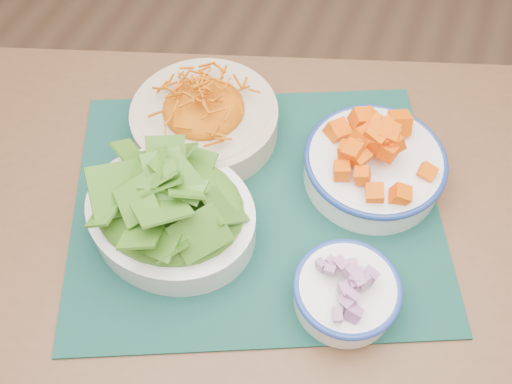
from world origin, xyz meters
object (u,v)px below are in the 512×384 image
Objects in this scene: squash_bowl at (375,160)px; lettuce_bowl at (170,208)px; onion_bowl at (347,289)px; placemat at (256,204)px; table at (284,267)px; carrot_bowl at (204,114)px.

lettuce_bowl is (-0.24, -0.18, 0.01)m from squash_bowl.
placemat is at bearing 147.71° from onion_bowl.
table is 2.32× the size of placemat.
lettuce_bowl reaches higher than carrot_bowl.
placemat is 2.49× the size of squash_bowl.
onion_bowl is at bearing 3.51° from lettuce_bowl.
squash_bowl is 0.30m from lettuce_bowl.
squash_bowl is at bearing 1.03° from carrot_bowl.
placemat is 0.14m from lettuce_bowl.
placemat is at bearing -144.41° from squash_bowl.
lettuce_bowl is (0.03, -0.18, 0.01)m from carrot_bowl.
placemat is 3.45× the size of onion_bowl.
squash_bowl is 0.79× the size of lettuce_bowl.
table is 8.01× the size of onion_bowl.
lettuce_bowl reaches higher than onion_bowl.
lettuce_bowl is at bearing -142.72° from squash_bowl.
squash_bowl reaches higher than table.
onion_bowl is (0.16, -0.10, 0.04)m from placemat.
carrot_bowl is 0.35m from onion_bowl.
onion_bowl is at bearing -53.64° from table.
table is at bearing -48.20° from placemat.
carrot_bowl is 0.27m from squash_bowl.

